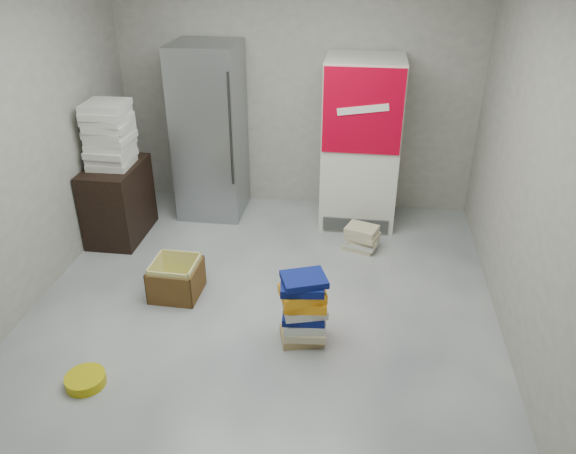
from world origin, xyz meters
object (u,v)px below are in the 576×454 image
Objects in this scene: phonebook_stack_main at (304,309)px; cardboard_box at (176,281)px; wood_shelf at (118,201)px; steel_fridge at (210,132)px; coke_cooler at (361,143)px.

cardboard_box is (-1.20, 0.48, -0.16)m from phonebook_stack_main.
wood_shelf is at bearing 132.17° from phonebook_stack_main.
coke_cooler is at bearing -0.18° from steel_fridge.
coke_cooler is 2.63m from wood_shelf.
steel_fridge is 3.14× the size of phonebook_stack_main.
coke_cooler is 2.30m from phonebook_stack_main.
cardboard_box is at bearing 145.06° from phonebook_stack_main.
phonebook_stack_main is at bearing -99.18° from coke_cooler.
wood_shelf reaches higher than phonebook_stack_main.
phonebook_stack_main reaches higher than cardboard_box.
steel_fridge reaches higher than phonebook_stack_main.
wood_shelf is at bearing 134.47° from cardboard_box.
coke_cooler is 2.97× the size of phonebook_stack_main.
wood_shelf is 1.32× the size of phonebook_stack_main.
coke_cooler is (1.65, -0.01, -0.05)m from steel_fridge.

